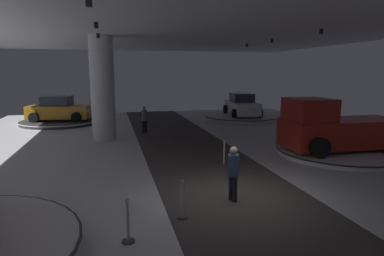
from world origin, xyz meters
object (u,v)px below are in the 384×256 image
(column_left, at_px, (103,89))
(visitor_walking_far, at_px, (144,118))
(display_platform_mid_right, at_px, (341,151))
(pickup_truck_mid_right, at_px, (336,129))
(visitor_walking_near, at_px, (233,170))
(display_car_deep_left, at_px, (59,110))
(display_platform_deep_right, at_px, (242,117))
(display_platform_deep_left, at_px, (60,122))
(display_car_deep_right, at_px, (242,106))

(column_left, relative_size, visitor_walking_far, 3.46)
(display_platform_mid_right, bearing_deg, pickup_truck_mid_right, 179.05)
(visitor_walking_near, bearing_deg, pickup_truck_mid_right, 32.81)
(pickup_truck_mid_right, bearing_deg, display_car_deep_left, 136.53)
(display_car_deep_left, xyz_separation_m, visitor_walking_far, (5.50, -5.06, -0.09))
(display_platform_deep_right, xyz_separation_m, visitor_walking_near, (-6.59, -15.76, 0.75))
(display_platform_mid_right, distance_m, visitor_walking_near, 7.83)
(display_car_deep_left, bearing_deg, display_platform_deep_left, -11.18)
(display_platform_mid_right, relative_size, pickup_truck_mid_right, 1.06)
(column_left, xyz_separation_m, display_car_deep_left, (-3.18, 6.60, -1.75))
(display_car_deep_right, distance_m, display_car_deep_left, 13.50)
(display_car_deep_right, bearing_deg, column_left, -150.63)
(display_platform_deep_left, bearing_deg, column_left, -64.50)
(column_left, xyz_separation_m, display_platform_mid_right, (10.36, -5.92, -2.62))
(display_platform_deep_right, distance_m, visitor_walking_near, 17.10)
(display_car_deep_right, distance_m, display_platform_deep_left, 13.50)
(display_platform_mid_right, distance_m, display_platform_deep_left, 18.41)
(display_platform_deep_left, bearing_deg, display_car_deep_left, 168.82)
(display_car_deep_right, xyz_separation_m, display_car_deep_left, (-13.48, 0.81, -0.05))
(display_platform_deep_left, bearing_deg, visitor_walking_near, -67.55)
(display_platform_deep_right, height_order, visitor_walking_far, visitor_walking_far)
(display_platform_mid_right, xyz_separation_m, visitor_walking_near, (-6.65, -4.07, 0.77))
(display_platform_mid_right, height_order, visitor_walking_far, visitor_walking_far)
(display_car_deep_right, xyz_separation_m, display_platform_deep_left, (-13.45, 0.80, -0.92))
(display_platform_deep_left, xyz_separation_m, visitor_walking_far, (5.47, -5.06, 0.77))
(column_left, distance_m, visitor_walking_far, 3.35)
(display_platform_deep_right, height_order, display_car_deep_right, display_car_deep_right)
(column_left, relative_size, visitor_walking_near, 3.46)
(display_car_deep_right, xyz_separation_m, visitor_walking_far, (-7.97, -4.25, -0.14))
(display_car_deep_right, bearing_deg, pickup_truck_mid_right, -91.30)
(display_platform_deep_right, height_order, display_car_deep_left, display_car_deep_left)
(display_platform_deep_right, distance_m, display_platform_deep_left, 13.47)
(display_car_deep_left, distance_m, visitor_walking_far, 7.48)
(display_platform_deep_left, bearing_deg, display_car_deep_right, -3.41)
(display_platform_deep_right, height_order, pickup_truck_mid_right, pickup_truck_mid_right)
(display_platform_deep_right, xyz_separation_m, display_car_deep_left, (-13.47, 0.84, 0.84))
(display_platform_deep_right, height_order, display_platform_mid_right, display_platform_deep_right)
(visitor_walking_near, bearing_deg, display_car_deep_right, 67.35)
(display_platform_deep_right, relative_size, visitor_walking_near, 3.61)
(display_car_deep_right, relative_size, display_platform_mid_right, 0.77)
(column_left, height_order, display_platform_mid_right, column_left)
(pickup_truck_mid_right, xyz_separation_m, display_car_deep_left, (-13.21, 12.52, -0.17))
(visitor_walking_near, bearing_deg, display_platform_deep_right, 67.32)
(display_car_deep_right, distance_m, visitor_walking_near, 17.11)
(display_car_deep_right, relative_size, display_platform_deep_left, 0.79)
(pickup_truck_mid_right, height_order, display_platform_deep_left, pickup_truck_mid_right)
(display_platform_deep_right, xyz_separation_m, display_platform_deep_left, (-13.44, 0.83, -0.03))
(display_platform_deep_left, bearing_deg, display_platform_mid_right, -42.84)
(pickup_truck_mid_right, relative_size, display_platform_deep_left, 0.96)
(display_platform_deep_right, relative_size, display_platform_mid_right, 1.01)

